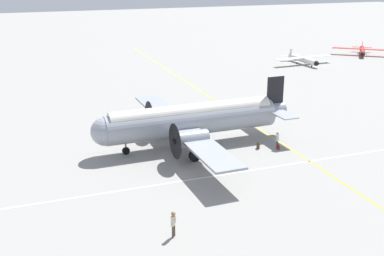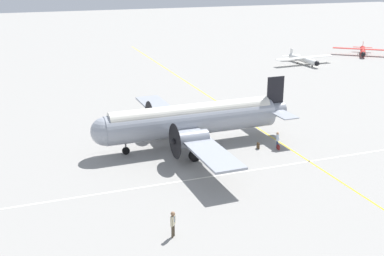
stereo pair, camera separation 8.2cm
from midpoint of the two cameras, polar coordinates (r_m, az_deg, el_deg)
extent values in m
plane|color=gray|center=(46.33, -0.05, -2.05)|extent=(300.00, 300.00, 0.00)
cube|color=gold|center=(49.65, 9.03, -0.84)|extent=(120.00, 0.16, 0.01)
cube|color=silver|center=(40.04, 3.59, -5.55)|extent=(0.16, 120.00, 0.01)
cylinder|color=#9399A3|center=(45.52, -0.05, 0.83)|extent=(3.01, 16.68, 2.69)
cylinder|color=silver|center=(45.30, -0.05, 1.72)|extent=(2.19, 15.85, 1.89)
sphere|color=#9399A3|center=(43.36, -10.35, -0.41)|extent=(2.56, 2.56, 2.56)
cylinder|color=#9399A3|center=(48.98, 9.06, 2.06)|extent=(1.54, 3.27, 1.48)
cube|color=black|center=(48.78, 9.79, 4.25)|extent=(0.18, 1.83, 3.10)
cube|color=#9399A3|center=(49.14, 9.48, 2.25)|extent=(7.24, 1.76, 0.10)
cube|color=#9399A3|center=(45.22, -1.49, 0.25)|extent=(22.58, 3.07, 0.20)
cylinder|color=#9399A3|center=(41.73, -0.06, -1.32)|extent=(1.54, 2.87, 1.48)
cylinder|color=black|center=(41.23, -2.09, -1.59)|extent=(3.11, 0.10, 3.11)
sphere|color=black|center=(41.18, -2.28, -1.62)|extent=(0.52, 0.52, 0.52)
cylinder|color=#9399A3|center=(48.58, -3.34, 1.57)|extent=(1.54, 2.87, 1.48)
cylinder|color=black|center=(48.15, -5.11, 1.37)|extent=(3.11, 0.10, 3.11)
sphere|color=black|center=(48.11, -5.27, 1.35)|extent=(0.52, 0.52, 0.52)
cylinder|color=#4C4C51|center=(42.21, 0.30, -2.66)|extent=(0.18, 0.18, 0.99)
cylinder|color=black|center=(42.40, 0.29, -3.28)|extent=(0.32, 1.11, 1.10)
cylinder|color=#4C4C51|center=(48.99, -3.00, 0.39)|extent=(0.18, 0.18, 0.99)
cylinder|color=black|center=(49.15, -2.99, -0.16)|extent=(0.32, 1.11, 1.10)
cylinder|color=#4C4C51|center=(44.26, -7.91, -2.16)|extent=(0.14, 0.14, 0.88)
cylinder|color=black|center=(44.42, -7.89, -2.69)|extent=(0.19, 0.70, 0.70)
cylinder|color=#473D2D|center=(31.38, -2.19, -11.96)|extent=(0.13, 0.13, 0.86)
cylinder|color=#473D2D|center=(31.18, -2.37, -12.18)|extent=(0.13, 0.13, 0.86)
cube|color=beige|center=(30.90, -2.30, -10.88)|extent=(0.44, 0.42, 0.64)
sphere|color=#8C6647|center=(30.67, -2.31, -10.12)|extent=(0.29, 0.29, 0.29)
cylinder|color=beige|center=(31.12, -2.11, -10.71)|extent=(0.10, 0.10, 0.61)
cylinder|color=beige|center=(30.71, -2.48, -11.15)|extent=(0.10, 0.10, 0.61)
cube|color=navy|center=(30.83, -2.12, -10.78)|extent=(0.05, 0.04, 0.41)
cylinder|color=navy|center=(46.23, 9.97, -1.87)|extent=(0.12, 0.12, 0.79)
cylinder|color=navy|center=(46.02, 10.02, -1.97)|extent=(0.12, 0.12, 0.79)
cube|color=silver|center=(45.89, 10.05, -1.11)|extent=(0.42, 0.30, 0.59)
sphere|color=tan|center=(45.75, 10.08, -0.61)|extent=(0.26, 0.26, 0.26)
cylinder|color=silver|center=(46.12, 10.00, -1.05)|extent=(0.09, 0.09, 0.56)
cylinder|color=silver|center=(45.68, 10.09, -1.25)|extent=(0.09, 0.09, 0.56)
cube|color=#47331E|center=(45.83, 7.79, -2.09)|extent=(0.41, 0.12, 0.58)
cube|color=#312315|center=(45.72, 7.81, -1.71)|extent=(0.15, 0.09, 0.02)
cube|color=maroon|center=(45.92, 10.13, -2.25)|extent=(0.40, 0.13, 0.45)
cube|color=#551515|center=(45.83, 10.15, -1.96)|extent=(0.14, 0.09, 0.02)
cylinder|color=white|center=(87.11, 12.96, 7.93)|extent=(7.58, 1.31, 0.92)
sphere|color=black|center=(84.02, 14.52, 7.42)|extent=(0.83, 0.83, 0.83)
cube|color=white|center=(86.71, 13.14, 8.14)|extent=(1.75, 11.36, 0.08)
cube|color=white|center=(89.94, 11.62, 8.82)|extent=(0.67, 0.09, 1.20)
cube|color=white|center=(90.04, 11.59, 8.45)|extent=(0.78, 3.71, 0.04)
cylinder|color=black|center=(85.13, 13.98, 7.14)|extent=(0.28, 0.09, 0.28)
cylinder|color=#4C4C51|center=(85.11, 13.98, 7.21)|extent=(0.06, 0.06, 0.21)
cylinder|color=black|center=(88.06, 13.21, 7.57)|extent=(0.28, 0.09, 0.28)
cylinder|color=#4C4C51|center=(88.04, 13.22, 7.64)|extent=(0.06, 0.06, 0.21)
cylinder|color=black|center=(87.09, 12.31, 7.52)|extent=(0.28, 0.09, 0.28)
cylinder|color=#4C4C51|center=(87.07, 12.32, 7.59)|extent=(0.06, 0.06, 0.21)
cylinder|color=#B2231E|center=(99.30, 19.51, 8.62)|extent=(6.46, 5.30, 0.91)
sphere|color=black|center=(95.45, 19.55, 8.24)|extent=(0.82, 0.82, 0.82)
cube|color=#B2231E|center=(98.83, 19.54, 8.81)|extent=(7.79, 9.57, 0.08)
cube|color=#B2231E|center=(102.80, 19.52, 9.34)|extent=(0.56, 0.45, 1.19)
cube|color=#B2231E|center=(102.89, 19.48, 9.02)|extent=(2.70, 3.24, 0.04)
cylinder|color=black|center=(96.79, 19.49, 7.98)|extent=(0.27, 0.23, 0.28)
cylinder|color=#4C4C51|center=(96.77, 19.50, 8.04)|extent=(0.06, 0.06, 0.21)
cylinder|color=black|center=(99.85, 19.94, 8.23)|extent=(0.27, 0.23, 0.28)
cylinder|color=#4C4C51|center=(99.83, 19.95, 8.29)|extent=(0.06, 0.06, 0.21)
cylinder|color=black|center=(99.79, 18.98, 8.33)|extent=(0.27, 0.23, 0.28)
cylinder|color=#4C4C51|center=(99.78, 18.99, 8.39)|extent=(0.06, 0.06, 0.21)
camera|label=1|loc=(0.04, -90.05, -0.02)|focal=45.00mm
camera|label=2|loc=(0.04, 89.95, 0.02)|focal=45.00mm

